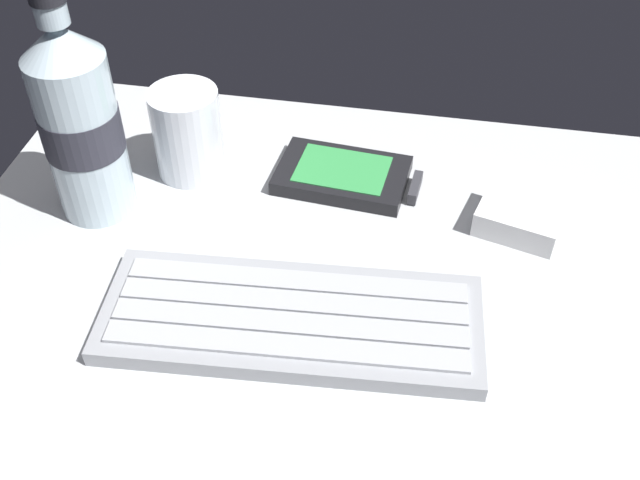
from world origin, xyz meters
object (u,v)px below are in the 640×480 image
juice_cup (188,136)px  charger_block (520,218)px  water_bottle (80,122)px  handheld_device (349,176)px  keyboard (291,319)px

juice_cup → charger_block: size_ratio=1.21×
water_bottle → charger_block: 38.23cm
juice_cup → water_bottle: 10.62cm
water_bottle → charger_block: size_ratio=2.97×
handheld_device → charger_block: bearing=-13.1°
keyboard → water_bottle: (-20.01, 10.86, 8.20)cm
keyboard → juice_cup: size_ratio=3.50×
keyboard → handheld_device: size_ratio=2.24×
keyboard → charger_block: 22.57cm
charger_block → water_bottle: bearing=-174.3°
keyboard → juice_cup: bearing=127.6°
juice_cup → charger_block: 30.90cm
handheld_device → water_bottle: (-21.66, -7.35, 8.28)cm
handheld_device → juice_cup: size_ratio=1.56×
charger_block → handheld_device: bearing=166.9°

